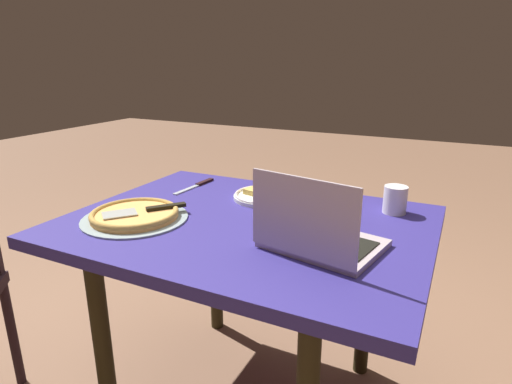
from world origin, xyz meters
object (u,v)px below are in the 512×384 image
object	(u,v)px
drink_cup	(395,199)
table_knife	(198,185)
pizza_plate	(265,195)
pizza_tray	(135,215)
laptop	(317,235)
dining_table	(247,244)

from	to	relation	value
drink_cup	table_knife	bearing A→B (deg)	-178.22
table_knife	drink_cup	world-z (taller)	drink_cup
pizza_plate	pizza_tray	world-z (taller)	pizza_plate
laptop	pizza_plate	bearing A→B (deg)	132.64
dining_table	table_knife	world-z (taller)	table_knife
laptop	drink_cup	xyz separation A→B (m)	(0.14, 0.41, 0.00)
dining_table	laptop	size ratio (longest dim) A/B	3.32
laptop	table_knife	world-z (taller)	laptop
pizza_tray	table_knife	size ratio (longest dim) A/B	1.40
laptop	pizza_plate	world-z (taller)	laptop
laptop	drink_cup	size ratio (longest dim) A/B	3.68
pizza_plate	drink_cup	distance (m)	0.47
table_knife	drink_cup	distance (m)	0.79
laptop	pizza_plate	xyz separation A→B (m)	(-0.32, 0.35, -0.03)
pizza_plate	pizza_tray	distance (m)	0.48
laptop	pizza_plate	size ratio (longest dim) A/B	1.49
laptop	table_knife	bearing A→B (deg)	149.22
laptop	pizza_tray	world-z (taller)	laptop
table_knife	laptop	bearing A→B (deg)	-30.78
dining_table	drink_cup	distance (m)	0.53
laptop	pizza_tray	bearing A→B (deg)	-176.92
dining_table	pizza_plate	size ratio (longest dim) A/B	4.96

